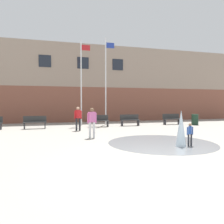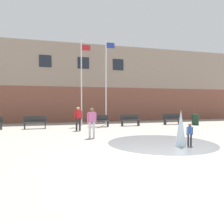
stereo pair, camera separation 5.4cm
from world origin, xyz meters
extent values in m
plane|color=#9E998E|center=(0.00, 0.00, 0.00)|extent=(100.00, 100.00, 0.00)
cube|color=brown|center=(0.00, 18.08, 1.70)|extent=(36.00, 6.00, 3.41)
cube|color=gray|center=(0.00, 18.08, 5.49)|extent=(36.00, 6.00, 4.16)
cube|color=#1E232D|center=(-3.50, 15.06, 5.70)|extent=(1.10, 0.06, 1.10)
cube|color=#1E232D|center=(0.00, 15.06, 5.70)|extent=(1.10, 0.06, 1.10)
cube|color=#1E232D|center=(3.50, 15.06, 5.70)|extent=(1.10, 0.06, 1.10)
cylinder|color=gray|center=(1.89, 3.01, 0.00)|extent=(4.92, 4.92, 0.01)
cone|color=silver|center=(2.31, 2.07, 0.78)|extent=(0.45, 0.45, 1.56)
cube|color=#28282D|center=(-6.36, 10.45, 0.22)|extent=(0.06, 0.40, 0.44)
cube|color=#28282D|center=(-4.84, 10.46, 0.22)|extent=(0.06, 0.40, 0.44)
cube|color=#28282D|center=(-3.44, 10.46, 0.22)|extent=(0.06, 0.40, 0.44)
cube|color=#2D2D2D|center=(-4.14, 10.46, 0.47)|extent=(1.60, 0.44, 0.05)
cube|color=#2D2D2D|center=(-4.14, 10.66, 0.70)|extent=(1.60, 0.04, 0.42)
cube|color=#28282D|center=(-0.15, 10.47, 0.22)|extent=(0.06, 0.40, 0.44)
cube|color=#28282D|center=(1.25, 10.47, 0.22)|extent=(0.06, 0.40, 0.44)
cube|color=#2D2D2D|center=(0.55, 10.47, 0.47)|extent=(1.60, 0.44, 0.05)
cube|color=#2D2D2D|center=(0.55, 10.67, 0.70)|extent=(1.60, 0.04, 0.42)
cube|color=#28282D|center=(2.46, 10.54, 0.22)|extent=(0.06, 0.40, 0.44)
cube|color=#28282D|center=(3.86, 10.54, 0.22)|extent=(0.06, 0.40, 0.44)
cube|color=#2D2D2D|center=(3.16, 10.54, 0.47)|extent=(1.60, 0.44, 0.05)
cube|color=#2D2D2D|center=(3.16, 10.74, 0.70)|extent=(1.60, 0.04, 0.42)
cube|color=#28282D|center=(6.32, 10.60, 0.22)|extent=(0.06, 0.40, 0.44)
cube|color=#28282D|center=(7.72, 10.60, 0.22)|extent=(0.06, 0.40, 0.44)
cube|color=#2D2D2D|center=(7.02, 10.60, 0.47)|extent=(1.60, 0.44, 0.05)
cube|color=#2D2D2D|center=(7.02, 10.80, 0.70)|extent=(1.60, 0.04, 0.42)
cylinder|color=#28282D|center=(2.65, 2.02, 0.26)|extent=(0.07, 0.07, 0.52)
cylinder|color=#28282D|center=(2.79, 2.02, 0.26)|extent=(0.07, 0.07, 0.52)
cube|color=#284C9E|center=(2.72, 2.02, 0.69)|extent=(0.23, 0.24, 0.33)
sphere|color=#997051|center=(2.72, 2.02, 0.92)|extent=(0.13, 0.13, 0.13)
cylinder|color=#284C9E|center=(2.59, 2.02, 0.65)|extent=(0.05, 0.05, 0.34)
cylinder|color=#284C9E|center=(2.85, 2.02, 0.65)|extent=(0.05, 0.05, 0.34)
cylinder|color=silver|center=(-1.05, 5.31, 0.42)|extent=(0.12, 0.12, 0.84)
cylinder|color=silver|center=(-0.83, 5.31, 0.42)|extent=(0.12, 0.12, 0.84)
cube|color=pink|center=(-0.94, 5.31, 1.11)|extent=(0.38, 0.29, 0.54)
sphere|color=brown|center=(-0.94, 5.31, 1.48)|extent=(0.21, 0.21, 0.21)
cylinder|color=pink|center=(-1.15, 5.31, 1.05)|extent=(0.08, 0.08, 0.55)
cylinder|color=pink|center=(-0.73, 5.31, 1.05)|extent=(0.08, 0.08, 0.55)
cylinder|color=#28282D|center=(-1.39, 8.56, 0.42)|extent=(0.12, 0.12, 0.84)
cylinder|color=#28282D|center=(-1.17, 8.56, 0.42)|extent=(0.12, 0.12, 0.84)
cube|color=red|center=(-1.28, 8.56, 1.11)|extent=(0.37, 0.39, 0.54)
sphere|color=tan|center=(-1.28, 8.56, 1.48)|extent=(0.21, 0.21, 0.21)
cylinder|color=red|center=(-1.49, 8.56, 1.05)|extent=(0.08, 0.08, 0.55)
cylinder|color=red|center=(-1.07, 8.56, 1.05)|extent=(0.08, 0.08, 0.55)
cylinder|color=silver|center=(-0.58, 12.05, 3.52)|extent=(0.10, 0.10, 7.03)
cube|color=#B21E23|center=(-0.18, 12.05, 6.41)|extent=(0.70, 0.02, 0.45)
cylinder|color=silver|center=(1.50, 12.05, 3.68)|extent=(0.10, 0.10, 7.37)
cube|color=#233893|center=(1.90, 12.05, 6.74)|extent=(0.70, 0.02, 0.45)
cylinder|color=#193323|center=(8.69, 9.75, 0.45)|extent=(0.56, 0.56, 0.90)
camera|label=1|loc=(-3.01, -6.03, 1.85)|focal=35.00mm
camera|label=2|loc=(-2.96, -6.04, 1.85)|focal=35.00mm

